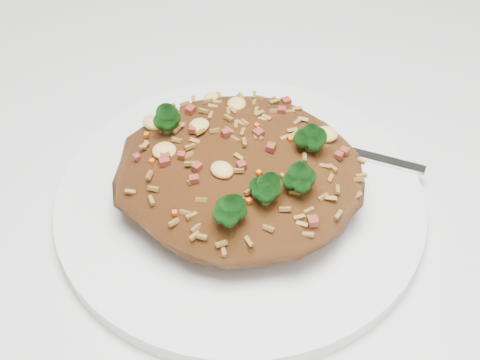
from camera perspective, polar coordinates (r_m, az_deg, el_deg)
name	(u,v)px	position (r m, az deg, el deg)	size (l,w,h in m)	color
dining_table	(247,275)	(0.57, 0.56, -8.08)	(1.20, 0.80, 0.75)	silver
plate	(240,201)	(0.50, 0.00, -1.76)	(0.27, 0.27, 0.01)	white
fried_rice	(240,165)	(0.47, 0.03, 1.27)	(0.18, 0.16, 0.07)	brown
fork	(332,147)	(0.53, 7.84, 2.82)	(0.16, 0.05, 0.00)	silver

